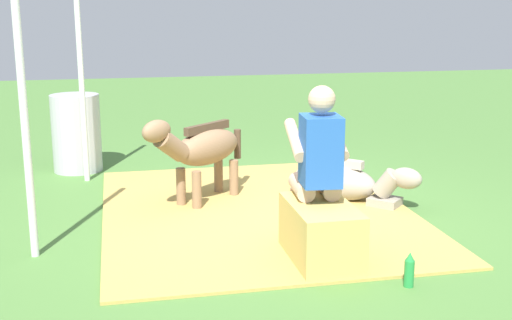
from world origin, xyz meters
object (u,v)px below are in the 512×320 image
hay_bale (321,233)px  water_barrel (76,133)px  tent_pole_left (24,108)px  pony_lying (343,182)px  soda_bottle (409,270)px  pony_standing (201,149)px  tent_pole_right (81,76)px  person_seated (317,163)px

hay_bale → water_barrel: water_barrel is taller
tent_pole_left → pony_lying: bearing=-72.1°
soda_bottle → water_barrel: bearing=31.7°
pony_standing → tent_pole_left: bearing=127.0°
pony_standing → tent_pole_right: 1.70m
pony_lying → tent_pole_right: size_ratio=0.50×
pony_lying → pony_standing: bearing=82.6°
water_barrel → person_seated: bearing=-148.3°
hay_bale → soda_bottle: (-0.57, -0.46, -0.10)m
hay_bale → pony_standing: size_ratio=0.72×
soda_bottle → tent_pole_right: (3.35, 2.26, 1.03)m
pony_standing → water_barrel: (1.62, 1.24, -0.10)m
tent_pole_left → tent_pole_right: size_ratio=1.00×
hay_bale → person_seated: (0.16, -0.01, 0.50)m
person_seated → tent_pole_left: 2.21m
hay_bale → person_seated: size_ratio=0.60×
hay_bale → pony_standing: bearing=22.3°
water_barrel → tent_pole_right: size_ratio=0.39×
hay_bale → pony_standing: 1.82m
person_seated → tent_pole_right: (2.62, 1.81, 0.42)m
hay_bale → soda_bottle: hay_bale is taller
person_seated → water_barrel: (3.11, 1.92, -0.28)m
person_seated → tent_pole_left: size_ratio=0.58×
soda_bottle → tent_pole_left: bearing=66.2°
pony_standing → tent_pole_left: 1.91m
person_seated → pony_lying: bearing=-27.6°
water_barrel → soda_bottle: bearing=-148.3°
pony_standing → pony_lying: 1.43m
pony_lying → tent_pole_right: tent_pole_right is taller
tent_pole_left → person_seated: bearing=-100.7°
person_seated → tent_pole_right: 3.21m
soda_bottle → water_barrel: water_barrel is taller
pony_standing → soda_bottle: (-2.23, -1.13, -0.43)m
water_barrel → hay_bale: bearing=-149.7°
water_barrel → tent_pole_left: size_ratio=0.39×
person_seated → pony_standing: 1.65m
pony_lying → soda_bottle: bearing=173.3°
tent_pole_left → tent_pole_right: same height
person_seated → water_barrel: size_ratio=1.50×
pony_standing → water_barrel: bearing=37.4°
pony_standing → tent_pole_left: (-1.09, 1.45, 0.60)m
water_barrel → tent_pole_left: (-2.71, 0.21, 0.71)m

